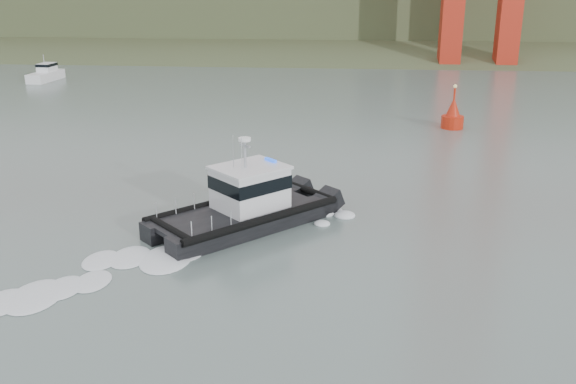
% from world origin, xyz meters
% --- Properties ---
extents(ground, '(400.00, 400.00, 0.00)m').
position_xyz_m(ground, '(0.00, 0.00, 0.00)').
color(ground, slate).
rests_on(ground, ground).
extents(headlands, '(500.00, 105.36, 27.12)m').
position_xyz_m(headlands, '(0.00, 125.50, 7.05)').
color(headlands, '#3B492A').
rests_on(headlands, ground).
extents(patrol_boat, '(9.79, 9.83, 4.94)m').
position_xyz_m(patrol_boat, '(-1.60, 9.71, 1.24)').
color(patrol_boat, black).
rests_on(patrol_boat, ground).
extents(motorboat, '(2.47, 6.25, 3.36)m').
position_xyz_m(motorboat, '(-34.46, 56.51, 0.84)').
color(motorboat, white).
rests_on(motorboat, ground).
extents(nav_buoy, '(1.93, 1.93, 4.02)m').
position_xyz_m(nav_buoy, '(12.64, 34.12, 1.06)').
color(nav_buoy, '#B01F0C').
rests_on(nav_buoy, ground).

